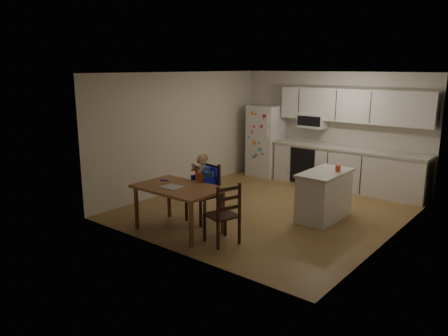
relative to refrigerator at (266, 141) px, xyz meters
name	(u,v)px	position (x,y,z in m)	size (l,w,h in m)	color
room	(285,140)	(1.55, -1.67, 0.40)	(4.52, 5.01, 2.51)	brown
refrigerator	(266,141)	(0.00, 0.00, 0.00)	(0.72, 0.70, 1.70)	silver
kitchen_run	(348,149)	(2.05, 0.09, 0.03)	(3.37, 0.62, 2.15)	silver
kitchen_island	(324,195)	(2.57, -2.01, -0.42)	(0.60, 1.15, 0.85)	silver
red_cup	(338,168)	(2.73, -1.87, 0.06)	(0.09, 0.09, 0.11)	red
dining_table	(179,193)	(1.02, -4.01, -0.21)	(1.39, 0.89, 0.74)	brown
napkin	(172,187)	(0.97, -4.11, -0.10)	(0.31, 0.27, 0.01)	#A1A1A5
toddler_spoon	(164,180)	(0.57, -3.91, -0.10)	(0.02, 0.02, 0.12)	#1010B4
chair_booster	(205,181)	(1.03, -3.39, -0.13)	(0.52, 0.52, 1.19)	black
chair_side	(225,211)	(1.96, -3.99, -0.31)	(0.53, 0.53, 0.95)	black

